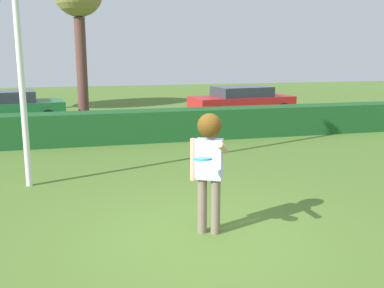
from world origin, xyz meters
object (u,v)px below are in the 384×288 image
Objects in this scene: frisbee at (203,159)px; parked_car_red at (242,100)px; parked_car_green at (4,106)px; person at (209,158)px.

frisbee reaches higher than parked_car_red.
frisbee is 12.53m from parked_car_green.
frisbee is at bearing -70.28° from parked_car_green.
parked_car_green is (-4.43, 11.37, -0.47)m from person.
person is 0.41× the size of parked_car_red.
parked_car_green is (-4.22, 11.78, -0.55)m from frisbee.
parked_car_green is at bearing 109.72° from frisbee.
person reaches higher than parked_car_green.
parked_car_green is at bearing 179.24° from parked_car_red.
person is at bearing -68.70° from parked_car_green.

